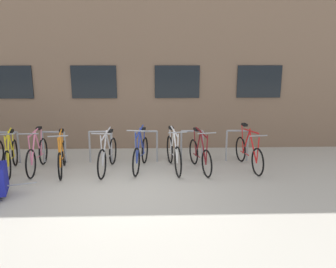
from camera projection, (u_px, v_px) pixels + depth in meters
The scene contains 11 objects.
ground_plane at pixel (128, 190), 7.01m from camera, with size 42.00×42.00×0.00m, color #B2ADA0.
storefront_building at pixel (142, 63), 13.30m from camera, with size 28.00×7.75×4.88m.
bike_rack at pixel (123, 143), 8.72m from camera, with size 6.61×0.05×0.85m.
bicycle_pink at pixel (37, 155), 8.13m from camera, with size 0.44×1.71×1.06m.
bicycle_red at pixel (249, 153), 8.34m from camera, with size 0.44×1.75×1.07m.
bicycle_orange at pixel (62, 157), 8.05m from camera, with size 0.48×1.69×1.03m.
bicycle_silver at pixel (108, 155), 8.12m from camera, with size 0.44×1.77×1.07m.
bicycle_maroon at pixel (200, 155), 8.18m from camera, with size 0.50×1.62×1.06m.
bicycle_white at pixel (174, 153), 8.23m from camera, with size 0.44×1.77×1.07m.
bicycle_blue at pixel (141, 154), 8.25m from camera, with size 0.45×1.68×1.10m.
bicycle_yellow at pixel (11, 156), 8.03m from camera, with size 0.55×1.67×1.07m.
Camera 1 is at (0.64, -6.56, 2.78)m, focal length 35.68 mm.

